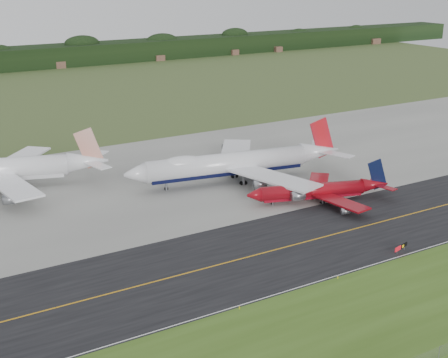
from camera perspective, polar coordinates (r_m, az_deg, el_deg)
ground at (r=137.24m, az=5.56°, el=-5.38°), size 600.00×600.00×0.00m
grass_verge at (r=114.03m, az=16.07°, el=-11.41°), size 400.00×30.00×0.01m
taxiway at (r=134.33m, az=6.56°, el=-5.97°), size 400.00×32.00×0.02m
apron at (r=178.10m, az=-4.05°, el=0.41°), size 400.00×78.00×0.01m
taxiway_centreline at (r=134.32m, az=6.56°, el=-5.96°), size 400.00×0.40×0.00m
taxiway_edge_line at (r=123.62m, az=10.89°, el=-8.49°), size 400.00×0.25×0.00m
horizon_treeline at (r=385.22m, az=-19.30°, el=10.20°), size 700.00×25.00×12.00m
jet_ba_747 at (r=169.96m, az=0.97°, el=1.47°), size 63.04×51.67×15.88m
jet_red_737 at (r=158.51m, az=8.74°, el=-1.05°), size 36.69×29.16×10.13m
taxiway_sign at (r=134.80m, az=15.88°, el=-6.00°), size 4.55×1.39×1.56m
edge_marker_left at (r=109.85m, az=1.42°, el=-11.69°), size 0.16×0.16×0.50m
edge_marker_center at (r=121.46m, az=10.36°, el=-8.85°), size 0.16×0.16×0.50m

